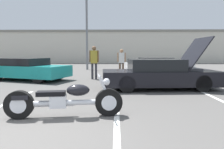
{
  "coord_description": "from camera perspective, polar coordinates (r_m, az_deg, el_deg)",
  "views": [
    {
      "loc": [
        1.8,
        -3.57,
        1.45
      ],
      "look_at": [
        1.67,
        2.83,
        0.8
      ],
      "focal_mm": 35.0,
      "sensor_mm": 36.0,
      "label": 1
    }
  ],
  "objects": [
    {
      "name": "ground_plane",
      "position": [
        4.26,
        -24.79,
        -14.69
      ],
      "size": [
        80.0,
        80.0,
        0.0
      ],
      "primitive_type": "plane",
      "color": "#514F4C"
    },
    {
      "name": "parking_stripe_back",
      "position": [
        5.34,
        1.26,
        -9.94
      ],
      "size": [
        0.12,
        5.58,
        0.01
      ],
      "primitive_type": "cube",
      "color": "white",
      "rests_on": "ground"
    },
    {
      "name": "far_building",
      "position": [
        30.92,
        -2.2,
        7.45
      ],
      "size": [
        32.0,
        4.2,
        4.4
      ],
      "color": "beige",
      "rests_on": "ground"
    },
    {
      "name": "light_pole",
      "position": [
        18.7,
        -6.4,
        14.82
      ],
      "size": [
        1.21,
        0.28,
        8.01
      ],
      "color": "slate",
      "rests_on": "ground"
    },
    {
      "name": "motorcycle",
      "position": [
        5.02,
        -12.26,
        -6.61
      ],
      "size": [
        2.59,
        0.73,
        0.95
      ],
      "rotation": [
        0.0,
        0.0,
        0.14
      ],
      "color": "black",
      "rests_on": "ground"
    },
    {
      "name": "show_car_hood_open",
      "position": [
        8.89,
        12.41,
        0.04
      ],
      "size": [
        4.64,
        2.08,
        2.04
      ],
      "rotation": [
        0.0,
        0.0,
        0.07
      ],
      "color": "black",
      "rests_on": "ground"
    },
    {
      "name": "parked_car_mid_row",
      "position": [
        12.24,
        -21.13,
        1.29
      ],
      "size": [
        4.58,
        3.16,
        1.15
      ],
      "rotation": [
        0.0,
        0.0,
        -0.34
      ],
      "color": "teal",
      "rests_on": "ground"
    },
    {
      "name": "parked_car_right_row",
      "position": [
        16.03,
        11.8,
        2.4
      ],
      "size": [
        4.95,
        2.54,
        1.06
      ],
      "rotation": [
        0.0,
        0.0,
        0.15
      ],
      "color": "white",
      "rests_on": "ground"
    },
    {
      "name": "spectator_near_motorcycle",
      "position": [
        11.79,
        -4.7,
        3.94
      ],
      "size": [
        0.52,
        0.23,
        1.78
      ],
      "color": "#333338",
      "rests_on": "ground"
    },
    {
      "name": "spectator_by_show_car",
      "position": [
        13.51,
        2.5,
        3.79
      ],
      "size": [
        0.52,
        0.22,
        1.65
      ],
      "color": "brown",
      "rests_on": "ground"
    }
  ]
}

